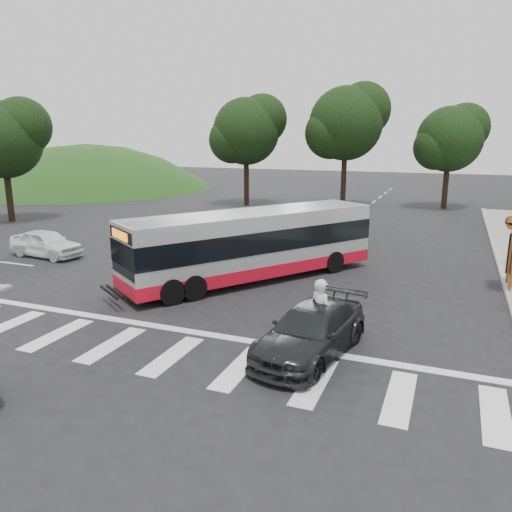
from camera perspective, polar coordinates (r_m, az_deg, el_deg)
The scene contains 12 objects.
ground at distance 18.17m, azimuth -1.37°, elevation -5.15°, with size 140.00×140.00×0.00m, color black.
curb_east at distance 24.60m, azimuth 26.28°, elevation -1.39°, with size 0.30×40.00×0.15m, color #9E9991.
hillside_nw at distance 60.30m, azimuth -18.56°, elevation 7.32°, with size 44.00×44.00×10.00m, color #194014.
crosswalk_ladder at distance 14.03m, azimuth -9.56°, elevation -11.16°, with size 18.00×2.60×0.01m, color silver.
tree_north_a at distance 42.79m, azimuth 10.37°, elevation 14.81°, with size 6.60×6.15×10.17m.
tree_north_b at distance 43.88m, azimuth 21.35°, elevation 12.44°, with size 5.72×5.33×8.43m.
tree_north_c at distance 43.24m, azimuth -1.00°, elevation 14.17°, with size 6.16×5.74×9.30m.
tree_west_a at distance 38.65m, azimuth -26.84°, elevation 11.90°, with size 5.72×5.33×8.43m.
transit_bus at distance 20.51m, azimuth -0.39°, elevation 1.15°, with size 2.38×10.99×2.84m, color #AFB2B4, non-canonical shape.
pedestrian at distance 14.13m, azimuth 7.40°, elevation -6.53°, with size 0.73×0.48×2.01m, color silver.
dark_sedan at distance 13.76m, azimuth 6.30°, elevation -8.54°, with size 1.88×4.62×1.34m, color #212427.
west_car_white at distance 26.70m, azimuth -22.85°, elevation 1.35°, with size 1.58×3.94×1.34m, color white.
Camera 1 is at (6.77, -15.82, 5.83)m, focal length 35.00 mm.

